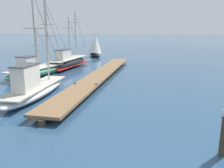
# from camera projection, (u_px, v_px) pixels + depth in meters

# --- Properties ---
(floating_dock) EXTENTS (2.25, 21.65, 0.53)m
(floating_dock) POSITION_uv_depth(u_px,v_px,m) (101.00, 74.00, 20.57)
(floating_dock) COLOR brown
(floating_dock) RESTS_ON ground
(fishing_boat_0) EXTENTS (3.46, 8.84, 7.07)m
(fishing_boat_0) POSITION_uv_depth(u_px,v_px,m) (35.00, 70.00, 21.20)
(fishing_boat_0) COLOR #337556
(fishing_boat_0) RESTS_ON ground
(fishing_boat_1) EXTENTS (1.88, 8.62, 7.05)m
(fishing_boat_1) POSITION_uv_depth(u_px,v_px,m) (34.00, 88.00, 14.75)
(fishing_boat_1) COLOR silver
(fishing_boat_1) RESTS_ON ground
(fishing_boat_2) EXTENTS (2.64, 8.64, 6.34)m
(fishing_boat_2) POSITION_uv_depth(u_px,v_px,m) (68.00, 62.00, 26.12)
(fishing_boat_2) COLOR black
(fishing_boat_2) RESTS_ON ground
(mooring_piling) EXTENTS (0.30, 0.30, 1.42)m
(mooring_piling) POSITION_uv_depth(u_px,v_px,m) (224.00, 135.00, 7.89)
(mooring_piling) COLOR #3D3023
(mooring_piling) RESTS_ON ground
(distant_sailboat) EXTENTS (3.40, 4.33, 3.67)m
(distant_sailboat) POSITION_uv_depth(u_px,v_px,m) (95.00, 46.00, 36.19)
(distant_sailboat) COLOR black
(distant_sailboat) RESTS_ON ground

